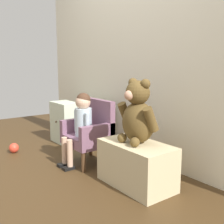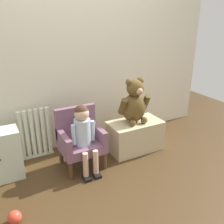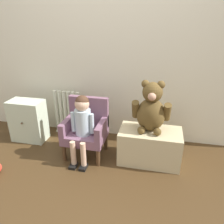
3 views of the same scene
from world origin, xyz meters
TOP-DOWN VIEW (x-y plane):
  - ground_plane at (0.00, 0.00)m, footprint 6.00×6.00m
  - back_wall at (0.00, 1.12)m, footprint 3.80×0.05m
  - radiator at (-0.56, 0.99)m, footprint 0.37×0.05m
  - child_armchair at (-0.16, 0.59)m, footprint 0.45×0.39m
  - child_figure at (-0.16, 0.48)m, footprint 0.25×0.35m
  - low_bench at (0.54, 0.59)m, footprint 0.64×0.36m
  - large_teddy_bear at (0.53, 0.61)m, footprint 0.39×0.27m
  - toy_ball at (-0.95, 0.04)m, footprint 0.11×0.11m

SIDE VIEW (x-z plane):
  - ground_plane at x=0.00m, z-range 0.00..0.00m
  - toy_ball at x=-0.95m, z-range 0.00..0.11m
  - low_bench at x=0.54m, z-range 0.00..0.37m
  - radiator at x=-0.56m, z-range 0.00..0.59m
  - child_armchair at x=-0.16m, z-range 0.00..0.65m
  - child_figure at x=-0.16m, z-range 0.11..0.84m
  - large_teddy_bear at x=0.53m, z-range 0.34..0.87m
  - back_wall at x=0.00m, z-range 0.00..2.40m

